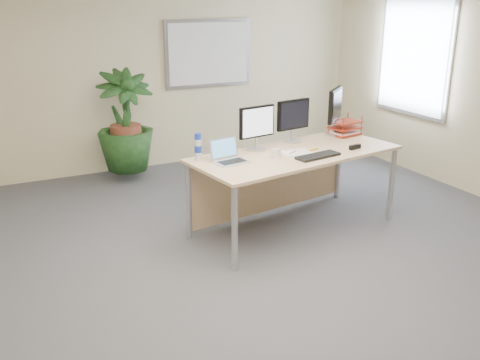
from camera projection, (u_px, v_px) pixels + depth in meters
name	position (u px, v px, depth m)	size (l,w,h in m)	color
floor	(269.00, 305.00, 4.22)	(8.00, 8.00, 0.00)	#4D4E53
back_wall	(126.00, 72.00, 7.18)	(7.00, 0.04, 2.70)	beige
whiteboard	(209.00, 53.00, 7.59)	(1.30, 0.04, 0.95)	#9E9EA3
window	(414.00, 57.00, 7.12)	(0.04, 1.30, 1.55)	#9E9EA3
desk	(288.00, 166.00, 5.53)	(2.27, 1.23, 0.83)	tan
floor_plant	(125.00, 125.00, 6.88)	(0.84, 0.84, 1.50)	#123314
monitor_left	(257.00, 125.00, 5.37)	(0.41, 0.19, 0.45)	#B5B5BA
monitor_right	(293.00, 118.00, 5.68)	(0.41, 0.19, 0.46)	#B5B5BA
monitor_dark	(335.00, 108.00, 5.97)	(0.38, 0.35, 0.53)	#B5B5BA
laptop	(228.00, 156.00, 5.06)	(0.34, 0.31, 0.22)	silver
keyboard	(318.00, 156.00, 5.21)	(0.47, 0.16, 0.03)	black
coffee_mug	(276.00, 154.00, 5.16)	(0.12, 0.09, 0.10)	silver
spiral_notebook	(296.00, 153.00, 5.34)	(0.29, 0.22, 0.01)	white
orange_pen	(293.00, 152.00, 5.32)	(0.01, 0.01, 0.14)	orange
yellow_highlighter	(314.00, 149.00, 5.45)	(0.02, 0.02, 0.13)	yellow
water_bottle	(198.00, 148.00, 5.07)	(0.07, 0.07, 0.27)	silver
letter_tray	(345.00, 129.00, 6.04)	(0.36, 0.29, 0.15)	#A72714
stapler	(355.00, 147.00, 5.48)	(0.14, 0.04, 0.05)	black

